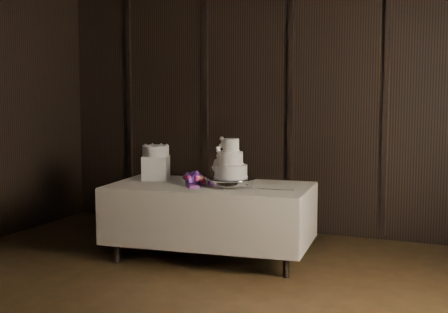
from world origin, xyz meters
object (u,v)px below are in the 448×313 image
cake_stand (231,182)px  small_cake (156,151)px  wedding_cake (228,162)px  bouquet (193,179)px  box_pedestal (156,168)px  display_table (210,219)px

cake_stand → small_cake: small_cake is taller
wedding_cake → small_cake: bearing=164.4°
bouquet → wedding_cake: bearing=7.8°
cake_stand → bouquet: size_ratio=1.26×
wedding_cake → bouquet: size_ratio=0.99×
wedding_cake → bouquet: bearing=-177.5°
box_pedestal → wedding_cake: bearing=-10.3°
cake_stand → display_table: bearing=169.4°
bouquet → box_pedestal: (-0.53, 0.21, 0.06)m
cake_stand → wedding_cake: bearing=-150.3°
bouquet → small_cake: 0.62m
cake_stand → bouquet: (-0.38, -0.06, 0.02)m
cake_stand → wedding_cake: (-0.03, -0.02, 0.20)m
small_cake → display_table: bearing=-8.4°
bouquet → display_table: bearing=38.8°
cake_stand → wedding_cake: wedding_cake is taller
small_cake → wedding_cake: bearing=-10.3°
box_pedestal → cake_stand: bearing=-9.0°
display_table → wedding_cake: (0.21, -0.06, 0.58)m
bouquet → box_pedestal: bearing=158.7°
cake_stand → box_pedestal: 0.92m
wedding_cake → small_cake: (-0.88, 0.16, 0.06)m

